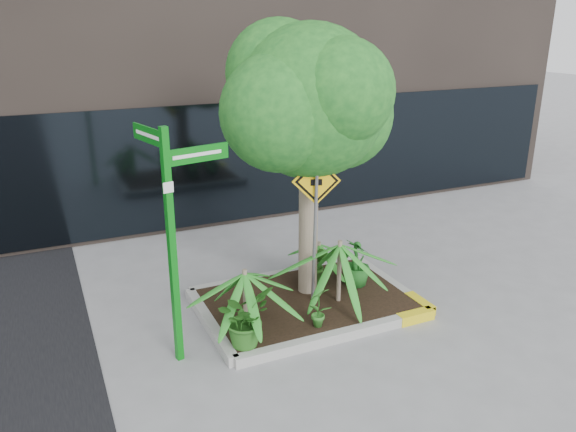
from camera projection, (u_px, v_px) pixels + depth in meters
name	position (u px, v px, depth m)	size (l,w,h in m)	color
ground	(303.00, 318.00, 8.61)	(80.00, 80.00, 0.00)	gray
planter	(309.00, 301.00, 8.90)	(3.35, 2.36, 0.15)	#9E9E99
tree	(309.00, 102.00, 8.19)	(2.92, 2.59, 4.38)	gray
palm_front	(340.00, 245.00, 8.53)	(1.13, 1.13, 1.26)	gray
palm_left	(245.00, 273.00, 7.82)	(1.00, 1.00, 1.11)	gray
palm_back	(319.00, 244.00, 9.41)	(0.74, 0.74, 0.83)	gray
shrub_a	(245.00, 317.00, 7.50)	(0.73, 0.73, 0.81)	#26601B
shrub_b	(357.00, 262.00, 9.23)	(0.45, 0.45, 0.80)	#1C601D
shrub_c	(319.00, 306.00, 7.99)	(0.33, 0.33, 0.63)	#2B6E22
shrub_d	(316.00, 265.00, 9.24)	(0.39, 0.39, 0.71)	#265819
street_sign_post	(172.00, 221.00, 7.01)	(1.06, 0.91, 3.15)	#0A7814
cattle_sign	(316.00, 207.00, 8.22)	(0.69, 0.27, 2.33)	slate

